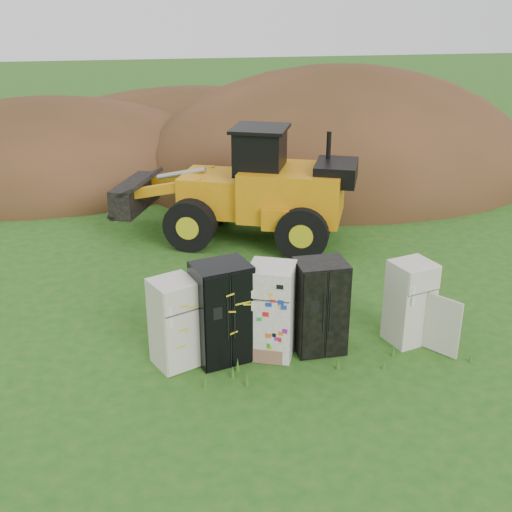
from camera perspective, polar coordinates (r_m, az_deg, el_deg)
The scene contains 10 objects.
ground at distance 12.76m, azimuth 3.66°, elevation -8.39°, with size 120.00×120.00×0.00m, color #1D5416.
fridge_leftmost at distance 12.01m, azimuth -7.26°, elevation -5.91°, with size 0.76×0.73×1.72m, color beige, non-canonical shape.
fridge_black_side at distance 12.06m, azimuth -3.05°, elevation -5.01°, with size 1.02×0.81×1.95m, color black, non-canonical shape.
fridge_sticker at distance 12.20m, azimuth 1.40°, elevation -4.88°, with size 0.83×0.77×1.87m, color white, non-canonical shape.
fridge_dark_mid at distance 12.43m, azimuth 5.71°, elevation -4.48°, with size 0.95×0.77×1.85m, color black, non-canonical shape.
fridge_open_door at distance 13.06m, azimuth 13.51°, elevation -4.02°, with size 0.77×0.71×1.70m, color beige, non-canonical shape.
wheel_loader at distance 17.86m, azimuth -2.21°, elevation 6.43°, with size 6.65×2.69×3.21m, color orange, non-canonical shape.
dirt_mound_right at distance 24.80m, azimuth 7.21°, elevation 7.00°, with size 15.08×11.06×8.28m, color #3F2B14.
dirt_mound_left at distance 25.99m, azimuth -17.93°, elevation 6.80°, with size 14.10×10.58×5.87m, color #3F2B14.
dirt_mound_back at distance 29.52m, azimuth -5.74°, elevation 9.55°, with size 15.40×10.27×5.36m, color #3F2B14.
Camera 1 is at (-2.77, -10.61, 6.53)m, focal length 45.00 mm.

